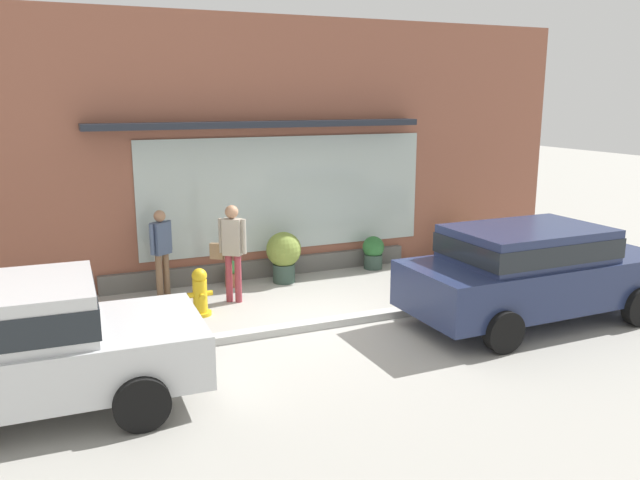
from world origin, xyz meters
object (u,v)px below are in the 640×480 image
object	(u,v)px
potted_plant_by_entrance	(32,304)
potted_plant_window_center	(461,242)
parked_car_navy	(532,268)
potted_plant_corner_tall	(373,252)
fire_hydrant	(200,293)
pedestrian_passerby	(161,246)
potted_plant_window_right	(284,254)
potted_plant_doorstep	(232,273)
pedestrian_with_handbag	(231,246)

from	to	relation	value
potted_plant_by_entrance	potted_plant_window_center	xyz separation A→B (m)	(8.76, 0.23, 0.22)
parked_car_navy	potted_plant_corner_tall	distance (m)	4.01
parked_car_navy	potted_plant_window_center	size ratio (longest dim) A/B	5.48
fire_hydrant	potted_plant_window_center	distance (m)	6.32
parked_car_navy	pedestrian_passerby	bearing A→B (deg)	143.41
potted_plant_by_entrance	potted_plant_corner_tall	size ratio (longest dim) A/B	0.57
pedestrian_passerby	potted_plant_by_entrance	world-z (taller)	pedestrian_passerby
potted_plant_window_center	potted_plant_window_right	distance (m)	4.22
potted_plant_by_entrance	potted_plant_doorstep	size ratio (longest dim) A/B	0.78
pedestrian_with_handbag	pedestrian_passerby	size ratio (longest dim) A/B	1.10
parked_car_navy	potted_plant_window_right	size ratio (longest dim) A/B	4.38
pedestrian_with_handbag	potted_plant_doorstep	size ratio (longest dim) A/B	3.47
pedestrian_with_handbag	potted_plant_corner_tall	world-z (taller)	pedestrian_with_handbag
potted_plant_by_entrance	potted_plant_window_center	bearing A→B (deg)	1.50
pedestrian_passerby	potted_plant_window_center	world-z (taller)	pedestrian_passerby
potted_plant_by_entrance	potted_plant_doorstep	bearing A→B (deg)	5.04
fire_hydrant	potted_plant_corner_tall	xyz separation A→B (m)	(4.05, 1.50, -0.03)
fire_hydrant	pedestrian_with_handbag	xyz separation A→B (m)	(0.70, 0.49, 0.63)
potted_plant_by_entrance	potted_plant_window_right	distance (m)	4.56
pedestrian_passerby	potted_plant_doorstep	size ratio (longest dim) A/B	3.16
potted_plant_window_center	potted_plant_window_right	size ratio (longest dim) A/B	0.80
potted_plant_by_entrance	potted_plant_doorstep	distance (m)	3.55
potted_plant_window_center	potted_plant_window_right	world-z (taller)	potted_plant_window_right
fire_hydrant	pedestrian_with_handbag	size ratio (longest dim) A/B	0.46
potted_plant_by_entrance	potted_plant_window_right	size ratio (longest dim) A/B	0.39
pedestrian_passerby	potted_plant_by_entrance	distance (m)	2.34
fire_hydrant	pedestrian_with_handbag	bearing A→B (deg)	34.91
pedestrian_passerby	fire_hydrant	bearing A→B (deg)	-108.08
potted_plant_corner_tall	potted_plant_by_entrance	bearing A→B (deg)	-176.70
potted_plant_corner_tall	fire_hydrant	bearing A→B (deg)	-159.72
parked_car_navy	potted_plant_window_center	distance (m)	3.99
parked_car_navy	potted_plant_window_right	distance (m)	4.69
potted_plant_window_center	potted_plant_window_right	xyz separation A→B (m)	(-4.22, -0.06, 0.16)
fire_hydrant	potted_plant_by_entrance	size ratio (longest dim) A/B	2.05
pedestrian_passerby	parked_car_navy	bearing A→B (deg)	-69.16
pedestrian_passerby	potted_plant_window_center	xyz separation A→B (m)	(6.55, -0.01, -0.51)
pedestrian_with_handbag	potted_plant_window_center	bearing A→B (deg)	-136.30
pedestrian_with_handbag	potted_plant_doorstep	distance (m)	1.24
potted_plant_by_entrance	fire_hydrant	bearing A→B (deg)	-23.33
pedestrian_with_handbag	pedestrian_passerby	bearing A→B (deg)	-4.27
parked_car_navy	potted_plant_doorstep	bearing A→B (deg)	134.68
pedestrian_with_handbag	potted_plant_corner_tall	distance (m)	3.57
potted_plant_corner_tall	potted_plant_window_right	world-z (taller)	potted_plant_window_right
fire_hydrant	pedestrian_passerby	xyz separation A→B (m)	(-0.37, 1.35, 0.54)
pedestrian_with_handbag	potted_plant_window_right	size ratio (longest dim) A/B	1.74
potted_plant_window_right	parked_car_navy	bearing A→B (deg)	-51.74
pedestrian_passerby	potted_plant_doorstep	bearing A→B (deg)	-30.41
pedestrian_with_handbag	potted_plant_window_center	distance (m)	5.58
fire_hydrant	potted_plant_window_right	bearing A→B (deg)	33.23
pedestrian_with_handbag	parked_car_navy	world-z (taller)	pedestrian_with_handbag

